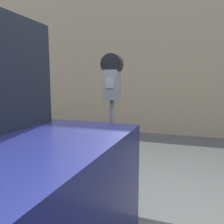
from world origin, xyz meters
TOP-DOWN VIEW (x-y plane):
  - sidewalk at (0.00, 2.20)m, footprint 24.00×2.80m
  - building_facade at (0.00, 5.12)m, footprint 24.00×0.30m
  - parking_meter at (-0.20, 1.08)m, footprint 0.22×0.16m

SIDE VIEW (x-z plane):
  - sidewalk at x=0.00m, z-range 0.00..0.11m
  - parking_meter at x=-0.20m, z-range 0.53..2.15m
  - building_facade at x=0.00m, z-range 0.00..4.98m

